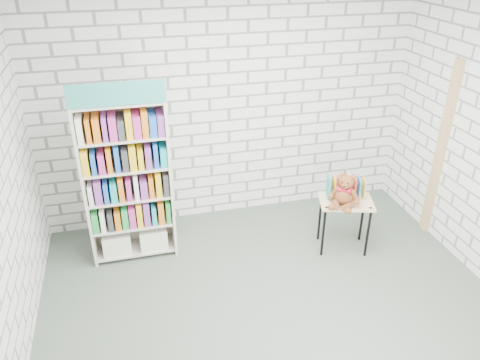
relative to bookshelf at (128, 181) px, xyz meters
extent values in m
plane|color=#485548|center=(1.26, -1.36, -0.93)|extent=(4.50, 4.50, 0.00)
cube|color=silver|center=(1.26, 0.64, 0.47)|extent=(4.50, 0.02, 2.80)
cube|color=white|center=(1.26, -1.36, 1.87)|extent=(4.50, 4.00, 0.02)
cube|color=beige|center=(-0.44, -0.01, -0.02)|extent=(0.03, 0.35, 1.82)
cube|color=beige|center=(0.44, -0.01, -0.02)|extent=(0.03, 0.35, 1.82)
cube|color=beige|center=(0.00, 0.16, -0.02)|extent=(0.91, 0.02, 1.82)
cube|color=teal|center=(0.00, -0.17, 1.00)|extent=(0.91, 0.02, 0.22)
cube|color=beige|center=(0.00, -0.01, -0.87)|extent=(0.85, 0.33, 0.03)
cube|color=beige|center=(0.00, -0.01, -0.53)|extent=(0.85, 0.33, 0.03)
cube|color=beige|center=(0.00, -0.01, -0.18)|extent=(0.85, 0.33, 0.03)
cube|color=beige|center=(0.00, -0.01, 0.16)|extent=(0.85, 0.33, 0.03)
cube|color=beige|center=(0.00, -0.01, 0.50)|extent=(0.85, 0.33, 0.03)
cube|color=beige|center=(0.00, -0.01, 0.87)|extent=(0.85, 0.33, 0.03)
cube|color=silver|center=(-0.20, -0.01, -0.74)|extent=(0.30, 0.29, 0.24)
cube|color=silver|center=(0.20, -0.01, -0.74)|extent=(0.30, 0.29, 0.24)
cube|color=blue|center=(0.00, -0.02, -0.39)|extent=(0.85, 0.29, 0.24)
cube|color=green|center=(0.00, -0.02, -0.05)|extent=(0.85, 0.29, 0.24)
cube|color=orange|center=(0.00, -0.02, 0.29)|extent=(0.85, 0.29, 0.24)
cube|color=#BF338C|center=(0.00, -0.02, 0.64)|extent=(0.85, 0.29, 0.24)
cube|color=#D6B280|center=(2.32, -0.50, -0.32)|extent=(0.67, 0.55, 0.03)
cylinder|color=black|center=(2.04, -0.58, -0.63)|extent=(0.03, 0.03, 0.60)
cylinder|color=black|center=(2.12, -0.28, -0.63)|extent=(0.03, 0.03, 0.60)
cylinder|color=black|center=(2.51, -0.72, -0.63)|extent=(0.03, 0.03, 0.60)
cylinder|color=black|center=(2.60, -0.41, -0.63)|extent=(0.03, 0.03, 0.60)
cylinder|color=black|center=(2.05, -0.58, -0.31)|extent=(0.04, 0.04, 0.01)
cylinder|color=black|center=(2.51, -0.71, -0.31)|extent=(0.04, 0.04, 0.01)
cube|color=teal|center=(2.15, -0.35, -0.18)|extent=(0.06, 0.18, 0.24)
cube|color=orange|center=(2.21, -0.37, -0.18)|extent=(0.06, 0.18, 0.24)
cube|color=#FF541B|center=(2.26, -0.38, -0.18)|extent=(0.06, 0.18, 0.24)
cube|color=black|center=(2.32, -0.40, -0.18)|extent=(0.06, 0.18, 0.24)
cube|color=white|center=(2.37, -0.42, -0.18)|extent=(0.06, 0.18, 0.24)
cube|color=red|center=(2.43, -0.43, -0.18)|extent=(0.06, 0.18, 0.24)
cube|color=teal|center=(2.48, -0.45, -0.18)|extent=(0.06, 0.18, 0.24)
cube|color=#E4BD4C|center=(2.53, -0.46, -0.18)|extent=(0.06, 0.18, 0.24)
ellipsoid|color=brown|center=(2.26, -0.56, -0.19)|extent=(0.22, 0.19, 0.22)
sphere|color=brown|center=(2.26, -0.56, -0.03)|extent=(0.16, 0.16, 0.16)
sphere|color=brown|center=(2.23, -0.51, 0.04)|extent=(0.06, 0.06, 0.06)
sphere|color=brown|center=(2.31, -0.59, 0.04)|extent=(0.06, 0.06, 0.06)
sphere|color=brown|center=(2.22, -0.61, -0.05)|extent=(0.06, 0.06, 0.06)
sphere|color=black|center=(2.20, -0.59, -0.01)|extent=(0.02, 0.02, 0.02)
sphere|color=black|center=(2.24, -0.63, -0.01)|extent=(0.02, 0.02, 0.02)
sphere|color=black|center=(2.20, -0.63, -0.04)|extent=(0.02, 0.02, 0.02)
cylinder|color=brown|center=(2.17, -0.50, -0.16)|extent=(0.10, 0.13, 0.15)
cylinder|color=brown|center=(2.33, -0.64, -0.16)|extent=(0.13, 0.08, 0.15)
sphere|color=brown|center=(2.13, -0.49, -0.23)|extent=(0.06, 0.06, 0.06)
sphere|color=brown|center=(2.35, -0.68, -0.23)|extent=(0.06, 0.06, 0.06)
cylinder|color=brown|center=(2.14, -0.60, -0.26)|extent=(0.12, 0.18, 0.09)
cylinder|color=brown|center=(2.24, -0.68, -0.26)|extent=(0.18, 0.14, 0.09)
sphere|color=brown|center=(2.08, -0.64, -0.27)|extent=(0.08, 0.08, 0.08)
sphere|color=brown|center=(2.21, -0.75, -0.27)|extent=(0.08, 0.08, 0.08)
cone|color=red|center=(2.19, -0.58, -0.10)|extent=(0.09, 0.09, 0.06)
cone|color=red|center=(2.25, -0.63, -0.10)|extent=(0.09, 0.09, 0.06)
sphere|color=red|center=(2.22, -0.61, -0.10)|extent=(0.03, 0.03, 0.03)
cube|color=tan|center=(3.48, -0.41, 0.12)|extent=(0.05, 0.12, 2.10)
camera|label=1|loc=(0.06, -4.53, 2.33)|focal=35.00mm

